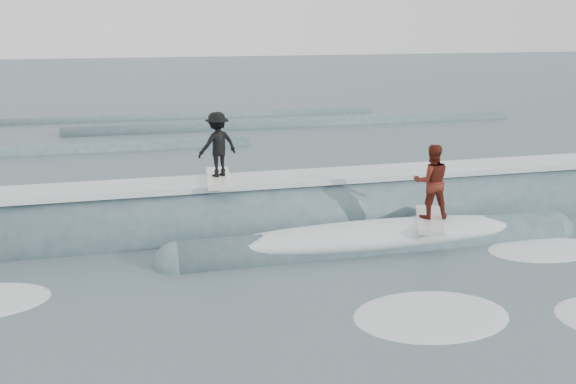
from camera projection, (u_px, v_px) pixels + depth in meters
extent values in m
plane|color=#3F505C|center=(316.00, 273.00, 13.01)|extent=(160.00, 160.00, 0.00)
cylinder|color=#3B5964|center=(278.00, 224.00, 16.14)|extent=(19.55, 2.20, 2.20)
cylinder|color=#3B5964|center=(378.00, 247.00, 14.51)|extent=(9.00, 1.03, 1.03)
sphere|color=#3B5964|center=(177.00, 265.00, 13.43)|extent=(1.03, 1.03, 1.03)
sphere|color=#3B5964|center=(551.00, 231.00, 15.58)|extent=(1.03, 1.03, 1.03)
cube|color=white|center=(278.00, 179.00, 15.83)|extent=(18.00, 1.30, 0.14)
ellipsoid|color=white|center=(379.00, 235.00, 14.43)|extent=(7.60, 1.30, 0.60)
cube|color=white|center=(218.00, 178.00, 15.45)|extent=(0.76, 2.05, 0.10)
imported|color=black|center=(218.00, 144.00, 15.24)|extent=(1.14, 0.91, 1.55)
cube|color=silver|center=(429.00, 219.00, 14.65)|extent=(1.31, 2.05, 0.10)
imported|color=#54190F|center=(431.00, 181.00, 14.42)|extent=(0.93, 0.79, 1.69)
ellipsoid|color=white|center=(431.00, 316.00, 11.14)|extent=(2.90, 1.98, 0.10)
ellipsoid|color=white|center=(544.00, 249.00, 14.36)|extent=(2.68, 1.82, 0.10)
cylinder|color=#3B5964|center=(300.00, 126.00, 30.95)|extent=(22.00, 0.80, 0.80)
cylinder|color=#3B5964|center=(172.00, 119.00, 33.31)|extent=(22.00, 0.60, 0.60)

